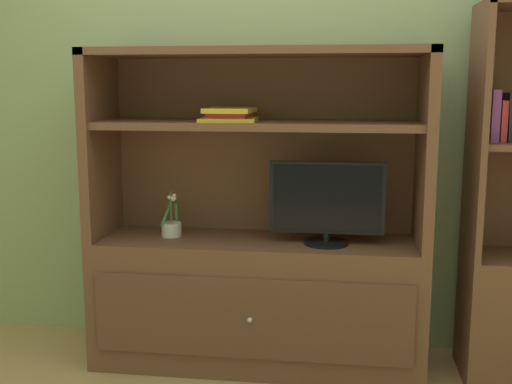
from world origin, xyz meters
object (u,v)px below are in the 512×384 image
(tv_monitor, at_px, (327,203))
(magazine_stack, at_px, (230,115))
(media_console, at_px, (258,267))
(potted_plant, at_px, (172,227))
(upright_book_row, at_px, (501,117))

(tv_monitor, height_order, magazine_stack, magazine_stack)
(media_console, bearing_deg, potted_plant, 179.58)
(potted_plant, bearing_deg, tv_monitor, -3.89)
(media_console, height_order, upright_book_row, media_console)
(tv_monitor, bearing_deg, media_console, 171.67)
(potted_plant, height_order, upright_book_row, upright_book_row)
(tv_monitor, distance_m, upright_book_row, 0.89)
(tv_monitor, distance_m, magazine_stack, 0.63)
(media_console, xyz_separation_m, tv_monitor, (0.34, -0.05, 0.35))
(magazine_stack, bearing_deg, potted_plant, 177.22)
(upright_book_row, bearing_deg, tv_monitor, -176.79)
(magazine_stack, relative_size, upright_book_row, 1.48)
(media_console, bearing_deg, upright_book_row, -0.32)
(tv_monitor, xyz_separation_m, upright_book_row, (0.79, 0.04, 0.41))
(media_console, distance_m, magazine_stack, 0.78)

